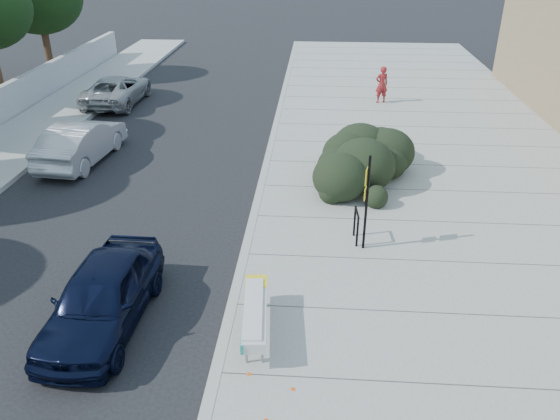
{
  "coord_description": "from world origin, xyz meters",
  "views": [
    {
      "loc": [
        1.66,
        -9.2,
        7.21
      ],
      "look_at": [
        0.82,
        2.74,
        1.0
      ],
      "focal_mm": 35.0,
      "sensor_mm": 36.0,
      "label": 1
    }
  ],
  "objects": [
    {
      "name": "ground",
      "position": [
        0.0,
        0.0,
        0.0
      ],
      "size": [
        120.0,
        120.0,
        0.0
      ],
      "primitive_type": "plane",
      "color": "black",
      "rests_on": "ground"
    },
    {
      "name": "bike_rack",
      "position": [
        2.72,
        2.83,
        0.66
      ],
      "size": [
        0.1,
        0.58,
        0.85
      ],
      "rotation": [
        0.0,
        0.0,
        0.08
      ],
      "color": "black",
      "rests_on": "sidewalk_near"
    },
    {
      "name": "curb_near",
      "position": [
        0.0,
        5.0,
        0.08
      ],
      "size": [
        0.22,
        50.0,
        0.17
      ],
      "primitive_type": "cube",
      "color": "#9E9E99",
      "rests_on": "ground"
    },
    {
      "name": "sidewalk_near",
      "position": [
        5.6,
        5.0,
        0.07
      ],
      "size": [
        11.2,
        50.0,
        0.15
      ],
      "primitive_type": "cube",
      "color": "gray",
      "rests_on": "ground"
    },
    {
      "name": "sedan_navy",
      "position": [
        -2.5,
        -0.62,
        0.68
      ],
      "size": [
        1.72,
        4.02,
        1.35
      ],
      "primitive_type": "imported",
      "rotation": [
        0.0,
        0.0,
        -0.03
      ],
      "color": "black",
      "rests_on": "ground"
    },
    {
      "name": "wagon_silver",
      "position": [
        -6.35,
        7.87,
        0.7
      ],
      "size": [
        1.84,
        4.35,
        1.4
      ],
      "primitive_type": "imported",
      "rotation": [
        0.0,
        0.0,
        3.05
      ],
      "color": "#A0A0A5",
      "rests_on": "ground"
    },
    {
      "name": "pedestrian",
      "position": [
        4.5,
        15.32,
        0.96
      ],
      "size": [
        0.68,
        0.55,
        1.63
      ],
      "primitive_type": "imported",
      "rotation": [
        0.0,
        0.0,
        3.45
      ],
      "color": "maroon",
      "rests_on": "sidewalk_near"
    },
    {
      "name": "hedge",
      "position": [
        3.18,
        7.0,
        1.0
      ],
      "size": [
        3.61,
        5.04,
        1.7
      ],
      "primitive_type": "ellipsoid",
      "rotation": [
        0.0,
        0.0,
        0.33
      ],
      "color": "black",
      "rests_on": "sidewalk_near"
    },
    {
      "name": "sign_post",
      "position": [
        2.89,
        2.5,
        1.55
      ],
      "size": [
        0.12,
        0.28,
        2.45
      ],
      "rotation": [
        0.0,
        0.0,
        -0.25
      ],
      "color": "black",
      "rests_on": "sidewalk_near"
    },
    {
      "name": "suv_silver",
      "position": [
        -7.5,
        14.82,
        0.64
      ],
      "size": [
        2.19,
        4.64,
        1.28
      ],
      "primitive_type": "imported",
      "rotation": [
        0.0,
        0.0,
        3.13
      ],
      "color": "gray",
      "rests_on": "ground"
    },
    {
      "name": "bench",
      "position": [
        0.6,
        -0.87,
        0.66
      ],
      "size": [
        0.6,
        2.19,
        0.65
      ],
      "rotation": [
        0.0,
        0.0,
        0.08
      ],
      "color": "gray",
      "rests_on": "sidewalk_near"
    }
  ]
}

